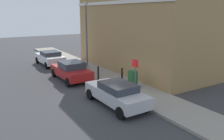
{
  "coord_description": "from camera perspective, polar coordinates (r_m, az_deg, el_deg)",
  "views": [
    {
      "loc": [
        -6.95,
        -11.73,
        5.04
      ],
      "look_at": [
        1.16,
        1.44,
        1.2
      ],
      "focal_mm": 37.59,
      "sensor_mm": 36.0,
      "label": 1
    }
  ],
  "objects": [
    {
      "name": "car_silver",
      "position": [
        12.88,
        1.09,
        -5.69
      ],
      "size": [
        1.83,
        4.3,
        1.32
      ],
      "rotation": [
        0.0,
        0.0,
        1.59
      ],
      "color": "#B7B7BC",
      "rests_on": "ground"
    },
    {
      "name": "sidewalk",
      "position": [
        20.44,
        -4.87,
        -0.17
      ],
      "size": [
        2.54,
        30.0,
        0.15
      ],
      "primitive_type": "cube",
      "color": "gray",
      "rests_on": "ground"
    },
    {
      "name": "utility_cabinet",
      "position": [
        15.58,
        5.04,
        -2.35
      ],
      "size": [
        0.46,
        0.61,
        1.15
      ],
      "color": "#1E4C28",
      "rests_on": "sidewalk"
    },
    {
      "name": "street_sign",
      "position": [
        13.53,
        5.66,
        -0.59
      ],
      "size": [
        0.08,
        0.6,
        2.3
      ],
      "color": "#59595B",
      "rests_on": "sidewalk"
    },
    {
      "name": "ground",
      "position": [
        14.54,
        -0.94,
        -6.34
      ],
      "size": [
        80.0,
        80.0,
        0.0
      ],
      "primitive_type": "plane",
      "color": "#38383A"
    },
    {
      "name": "lamppost",
      "position": [
        21.03,
        -6.23,
        9.12
      ],
      "size": [
        0.2,
        0.44,
        5.72
      ],
      "color": "#59595B",
      "rests_on": "sidewalk"
    },
    {
      "name": "car_red",
      "position": [
        17.99,
        -9.9,
        -0.11
      ],
      "size": [
        1.95,
        4.19,
        1.43
      ],
      "rotation": [
        0.0,
        0.0,
        1.58
      ],
      "color": "maroon",
      "rests_on": "ground"
    },
    {
      "name": "corner_building",
      "position": [
        21.04,
        8.02,
        13.22
      ],
      "size": [
        6.53,
        13.04,
        9.64
      ],
      "color": "#9E7A4C",
      "rests_on": "ground"
    },
    {
      "name": "bollard_near_cabinet",
      "position": [
        16.74,
        2.44,
        -1.08
      ],
      "size": [
        0.14,
        0.14,
        1.04
      ],
      "color": "black",
      "rests_on": "sidewalk"
    },
    {
      "name": "bollard_far_kerb",
      "position": [
        17.22,
        -3.38,
        -0.66
      ],
      "size": [
        0.14,
        0.14,
        1.04
      ],
      "color": "black",
      "rests_on": "sidewalk"
    },
    {
      "name": "car_white",
      "position": [
        23.52,
        -14.83,
        2.93
      ],
      "size": [
        1.96,
        4.06,
        1.38
      ],
      "rotation": [
        0.0,
        0.0,
        1.6
      ],
      "color": "silver",
      "rests_on": "ground"
    }
  ]
}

